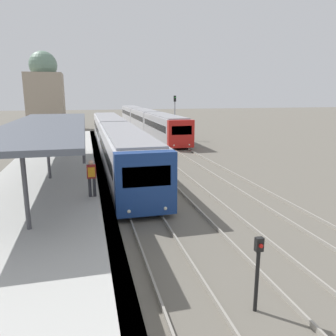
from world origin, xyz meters
name	(u,v)px	position (x,y,z in m)	size (l,w,h in m)	color
platform_canopy	(47,126)	(-4.42, 16.36, 3.84)	(4.00, 17.82, 2.98)	#4C515B
person_on_platform	(92,175)	(-2.27, 12.40, 1.97)	(0.40, 0.40, 1.66)	#2D2D33
train_near	(115,138)	(0.00, 26.22, 1.77)	(2.70, 29.95, 3.19)	navy
train_far	(145,118)	(6.68, 49.36, 1.73)	(2.65, 41.30, 3.12)	red
signal_post_near	(258,267)	(1.60, 4.64, 1.25)	(0.20, 0.21, 2.04)	black
signal_mast_far	(175,112)	(8.19, 36.87, 3.32)	(0.28, 0.29, 5.31)	gray
distant_domed_building	(45,94)	(-8.29, 53.36, 5.56)	(5.45, 5.45, 11.92)	gray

